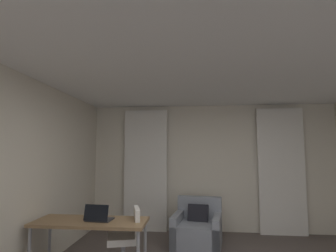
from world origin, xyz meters
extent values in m
cube|color=beige|center=(0.00, 3.03, 1.30)|extent=(5.12, 0.06, 2.60)
cube|color=white|center=(0.00, 0.00, 2.63)|extent=(5.12, 6.12, 0.06)
cube|color=silver|center=(-1.38, 2.90, 1.25)|extent=(0.90, 0.06, 2.50)
cube|color=silver|center=(1.38, 2.90, 1.25)|extent=(0.90, 0.06, 2.50)
cube|color=gray|center=(-0.32, 2.14, 0.20)|extent=(0.92, 0.92, 0.40)
cube|color=gray|center=(-0.27, 2.47, 0.59)|extent=(0.82, 0.26, 0.39)
cube|color=gray|center=(0.02, 2.09, 0.27)|extent=(0.24, 0.82, 0.54)
cube|color=gray|center=(-0.66, 2.19, 0.27)|extent=(0.24, 0.82, 0.54)
cube|color=black|center=(-0.30, 2.26, 0.50)|extent=(0.39, 0.25, 0.37)
cube|color=olive|center=(-1.71, 0.81, 0.71)|extent=(1.46, 0.56, 0.04)
cylinder|color=#99999E|center=(-2.38, 1.04, 0.35)|extent=(0.04, 0.04, 0.69)
cylinder|color=#99999E|center=(-1.03, 1.04, 0.35)|extent=(0.04, 0.04, 0.69)
cube|color=silver|center=(-1.28, 0.87, 0.50)|extent=(0.50, 0.50, 0.08)
cube|color=silver|center=(-1.12, 0.92, 0.71)|extent=(0.16, 0.36, 0.34)
cube|color=#2D2D33|center=(-1.59, 0.83, 0.74)|extent=(0.34, 0.25, 0.02)
cube|color=black|center=(-1.60, 0.72, 0.85)|extent=(0.32, 0.08, 0.20)
camera|label=1|loc=(-0.36, -2.58, 1.62)|focal=27.96mm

